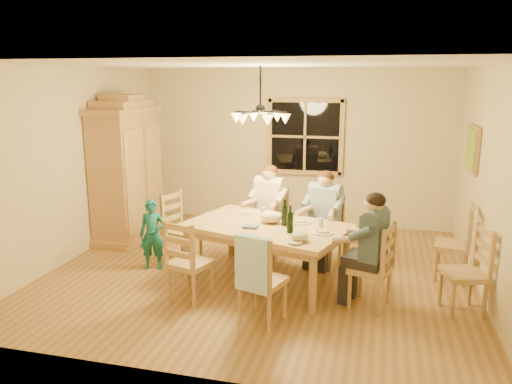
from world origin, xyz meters
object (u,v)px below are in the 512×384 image
(chair_end_right, at_px, (370,281))
(adult_slate_man, at_px, (372,236))
(adult_woman, at_px, (269,199))
(wine_bottle_a, at_px, (284,212))
(chair_near_left, at_px, (190,275))
(chair_end_left, at_px, (183,241))
(chair_spare_back, at_px, (451,256))
(child, at_px, (153,235))
(chandelier, at_px, (260,116))
(chair_near_right, at_px, (263,294))
(adult_plaid_man, at_px, (325,206))
(dining_table, at_px, (267,232))
(chair_spare_front, at_px, (463,287))
(wine_bottle_b, at_px, (290,219))
(chair_far_right, at_px, (323,244))
(chair_far_left, at_px, (269,234))
(armoire, at_px, (127,174))

(chair_end_right, xyz_separation_m, adult_slate_man, (0.00, 0.00, 0.54))
(adult_woman, bearing_deg, wine_bottle_a, 129.69)
(chair_near_left, bearing_deg, chair_end_left, 133.26)
(chair_spare_back, bearing_deg, chair_end_right, 148.65)
(chair_near_left, xyz_separation_m, child, (-0.86, 0.80, 0.18))
(chandelier, xyz_separation_m, child, (-1.44, -0.24, -1.59))
(wine_bottle_a, bearing_deg, chair_near_right, -91.39)
(chair_end_right, distance_m, adult_plaid_man, 1.45)
(dining_table, bearing_deg, chair_spare_front, -7.61)
(wine_bottle_a, height_order, chair_spare_front, wine_bottle_a)
(chair_near_right, xyz_separation_m, wine_bottle_b, (0.15, 0.78, 0.62))
(dining_table, bearing_deg, chandelier, 117.31)
(wine_bottle_b, bearing_deg, chair_far_right, 74.07)
(chair_far_left, xyz_separation_m, chair_near_left, (-0.54, -1.76, 0.00))
(chandelier, bearing_deg, chair_spare_back, 8.67)
(chair_far_right, height_order, adult_plaid_man, adult_plaid_man)
(adult_woman, xyz_separation_m, wine_bottle_b, (0.54, -1.27, 0.08))
(chair_near_left, bearing_deg, wine_bottle_b, 41.45)
(chair_near_left, relative_size, adult_slate_man, 1.13)
(chair_far_left, xyz_separation_m, chair_end_left, (-1.10, -0.63, 0.00))
(wine_bottle_b, bearing_deg, armoire, 152.84)
(armoire, distance_m, chair_spare_front, 5.17)
(chair_far_left, distance_m, wine_bottle_a, 1.25)
(chair_far_right, relative_size, wine_bottle_a, 3.00)
(chair_far_right, xyz_separation_m, chair_near_right, (-0.44, -1.80, 0.00))
(dining_table, height_order, chair_spare_back, chair_spare_back)
(chair_far_left, distance_m, chair_near_right, 2.09)
(chair_spare_front, bearing_deg, armoire, 57.49)
(adult_plaid_man, height_order, child, adult_plaid_man)
(adult_woman, height_order, adult_plaid_man, same)
(armoire, xyz_separation_m, chair_spare_front, (4.87, -1.56, -0.75))
(armoire, height_order, chair_far_left, armoire)
(wine_bottle_a, bearing_deg, chair_end_right, -21.38)
(wine_bottle_a, distance_m, chair_spare_back, 2.26)
(adult_woman, relative_size, child, 0.90)
(chair_near_right, xyz_separation_m, chair_spare_front, (2.10, 0.72, 0.00))
(child, bearing_deg, adult_plaid_man, 2.74)
(chair_end_right, distance_m, adult_slate_man, 0.54)
(chair_near_left, height_order, adult_slate_man, adult_slate_man)
(wine_bottle_a, bearing_deg, child, 178.82)
(armoire, distance_m, child, 1.65)
(chandelier, bearing_deg, chair_end_left, 175.27)
(chair_near_right, bearing_deg, wine_bottle_b, 96.36)
(chandelier, height_order, chair_far_right, chandelier)
(chair_far_left, bearing_deg, chair_spare_back, -170.89)
(armoire, relative_size, chair_near_right, 2.32)
(chandelier, relative_size, armoire, 0.33)
(chair_end_left, relative_size, adult_woman, 1.13)
(dining_table, height_order, chair_end_right, chair_end_right)
(wine_bottle_b, relative_size, child, 0.34)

